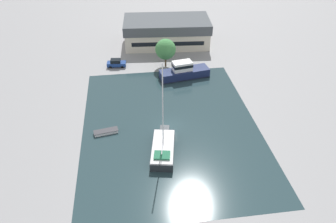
% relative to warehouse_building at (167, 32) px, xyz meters
% --- Properties ---
extents(ground_plane, '(440.00, 440.00, 0.00)m').
position_rel_warehouse_building_xyz_m(ground_plane, '(-3.80, -33.62, -3.17)').
color(ground_plane, gray).
extents(water_canal, '(29.23, 38.46, 0.01)m').
position_rel_warehouse_building_xyz_m(water_canal, '(-3.80, -33.62, -3.17)').
color(water_canal, '#23383D').
rests_on(water_canal, ground).
extents(warehouse_building, '(21.57, 12.42, 6.26)m').
position_rel_warehouse_building_xyz_m(warehouse_building, '(0.00, 0.00, 0.00)').
color(warehouse_building, beige).
rests_on(warehouse_building, ground).
extents(quay_tree_near_building, '(4.48, 4.48, 6.33)m').
position_rel_warehouse_building_xyz_m(quay_tree_near_building, '(-1.83, -12.10, 0.91)').
color(quay_tree_near_building, brown).
rests_on(quay_tree_near_building, ground).
extents(parked_car, '(4.27, 2.17, 1.75)m').
position_rel_warehouse_building_xyz_m(parked_car, '(-12.68, -10.84, -2.31)').
color(parked_car, navy).
rests_on(parked_car, ground).
extents(sailboat_moored, '(4.71, 9.51, 15.04)m').
position_rel_warehouse_building_xyz_m(sailboat_moored, '(-5.77, -39.83, -2.36)').
color(sailboat_moored, '#23282D').
rests_on(sailboat_moored, water_canal).
extents(motor_cruiser, '(10.78, 4.93, 3.66)m').
position_rel_warehouse_building_xyz_m(motor_cruiser, '(1.30, -17.56, -1.84)').
color(motor_cruiser, '#19234C').
rests_on(motor_cruiser, water_canal).
extents(small_dinghy, '(4.14, 1.98, 0.52)m').
position_rel_warehouse_building_xyz_m(small_dinghy, '(-14.54, -34.00, -2.90)').
color(small_dinghy, white).
rests_on(small_dinghy, water_canal).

